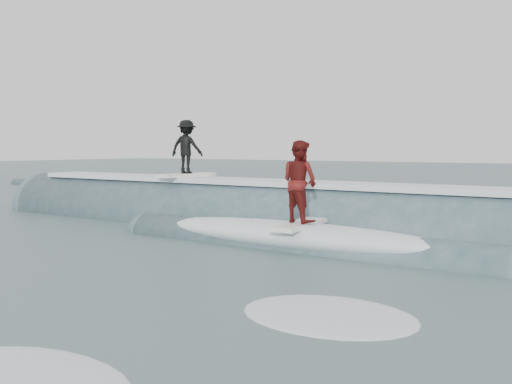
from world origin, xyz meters
The scene contains 6 objects.
ground centered at (0.00, 0.00, 0.00)m, with size 160.00×160.00×0.00m, color #425B60.
breaking_wave centered at (0.18, 6.30, 0.04)m, with size 22.38×4.07×2.57m.
surfer_black centered at (-3.19, 6.52, 2.17)m, with size 1.13×2.04×1.70m.
surfer_red centered at (1.96, 4.32, 1.40)m, with size 1.03×2.05×1.89m.
whitewater centered at (0.58, -1.73, 0.00)m, with size 12.24×5.62×0.10m.
far_swells centered at (-2.01, 17.65, 0.00)m, with size 40.05×8.65×0.80m.
Camera 1 is at (8.12, -6.46, 2.23)m, focal length 40.00 mm.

